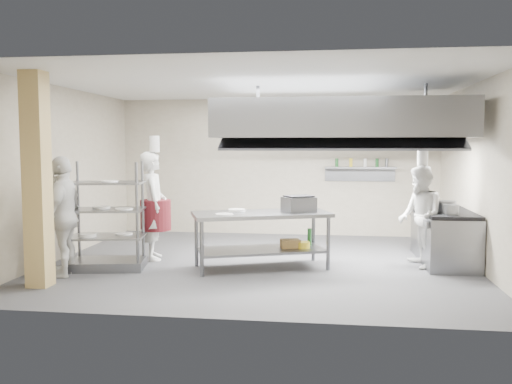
# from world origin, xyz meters

# --- Properties ---
(floor) EXTENTS (7.00, 7.00, 0.00)m
(floor) POSITION_xyz_m (0.00, 0.00, 0.00)
(floor) COLOR #2F2F31
(floor) RESTS_ON ground
(ceiling) EXTENTS (7.00, 7.00, 0.00)m
(ceiling) POSITION_xyz_m (0.00, 0.00, 3.00)
(ceiling) COLOR silver
(ceiling) RESTS_ON wall_back
(wall_back) EXTENTS (7.00, 0.00, 7.00)m
(wall_back) POSITION_xyz_m (0.00, 3.00, 1.50)
(wall_back) COLOR #9F937E
(wall_back) RESTS_ON ground
(wall_left) EXTENTS (0.00, 6.00, 6.00)m
(wall_left) POSITION_xyz_m (-3.50, 0.00, 1.50)
(wall_left) COLOR #9F937E
(wall_left) RESTS_ON ground
(wall_right) EXTENTS (0.00, 6.00, 6.00)m
(wall_right) POSITION_xyz_m (3.50, 0.00, 1.50)
(wall_right) COLOR #9F937E
(wall_right) RESTS_ON ground
(column) EXTENTS (0.30, 0.30, 3.00)m
(column) POSITION_xyz_m (-2.90, -1.90, 1.50)
(column) COLOR #DCBB71
(column) RESTS_ON floor
(exhaust_hood) EXTENTS (4.00, 2.50, 0.60)m
(exhaust_hood) POSITION_xyz_m (1.30, 0.40, 2.40)
(exhaust_hood) COLOR gray
(exhaust_hood) RESTS_ON ceiling
(hood_strip_a) EXTENTS (1.60, 0.12, 0.04)m
(hood_strip_a) POSITION_xyz_m (0.40, 0.40, 2.08)
(hood_strip_a) COLOR white
(hood_strip_a) RESTS_ON exhaust_hood
(hood_strip_b) EXTENTS (1.60, 0.12, 0.04)m
(hood_strip_b) POSITION_xyz_m (2.20, 0.40, 2.08)
(hood_strip_b) COLOR white
(hood_strip_b) RESTS_ON exhaust_hood
(wall_shelf) EXTENTS (1.50, 0.28, 0.04)m
(wall_shelf) POSITION_xyz_m (1.80, 2.84, 1.50)
(wall_shelf) COLOR gray
(wall_shelf) RESTS_ON wall_back
(island) EXTENTS (2.35, 1.59, 0.91)m
(island) POSITION_xyz_m (0.06, -0.38, 0.46)
(island) COLOR gray
(island) RESTS_ON floor
(island_worktop) EXTENTS (2.35, 1.59, 0.06)m
(island_worktop) POSITION_xyz_m (0.06, -0.38, 0.88)
(island_worktop) COLOR gray
(island_worktop) RESTS_ON island
(island_undershelf) EXTENTS (2.16, 1.45, 0.04)m
(island_undershelf) POSITION_xyz_m (0.06, -0.38, 0.30)
(island_undershelf) COLOR slate
(island_undershelf) RESTS_ON island
(pass_rack) EXTENTS (1.25, 0.87, 1.73)m
(pass_rack) POSITION_xyz_m (-2.38, -0.76, 0.86)
(pass_rack) COLOR gray
(pass_rack) RESTS_ON floor
(cooking_range) EXTENTS (0.80, 2.00, 0.84)m
(cooking_range) POSITION_xyz_m (3.08, 0.50, 0.42)
(cooking_range) COLOR gray
(cooking_range) RESTS_ON floor
(range_top) EXTENTS (0.78, 1.96, 0.06)m
(range_top) POSITION_xyz_m (3.08, 0.50, 0.87)
(range_top) COLOR black
(range_top) RESTS_ON cooking_range
(chef_head) EXTENTS (0.65, 0.79, 1.87)m
(chef_head) POSITION_xyz_m (-1.88, 0.05, 0.94)
(chef_head) COLOR white
(chef_head) RESTS_ON floor
(chef_line) EXTENTS (0.73, 0.88, 1.66)m
(chef_line) POSITION_xyz_m (2.60, 0.03, 0.83)
(chef_line) COLOR silver
(chef_line) RESTS_ON floor
(chef_plating) EXTENTS (0.54, 1.11, 1.82)m
(chef_plating) POSITION_xyz_m (-2.86, -1.25, 0.91)
(chef_plating) COLOR silver
(chef_plating) RESTS_ON floor
(griddle) EXTENTS (0.60, 0.57, 0.23)m
(griddle) POSITION_xyz_m (0.65, -0.18, 1.03)
(griddle) COLOR slate
(griddle) RESTS_ON island_worktop
(wicker_basket) EXTENTS (0.36, 0.29, 0.14)m
(wicker_basket) POSITION_xyz_m (0.52, -0.24, 0.39)
(wicker_basket) COLOR olive
(wicker_basket) RESTS_ON island_undershelf
(stockpot) EXTENTS (0.28, 0.28, 0.20)m
(stockpot) POSITION_xyz_m (3.02, 0.02, 1.00)
(stockpot) COLOR gray
(stockpot) RESTS_ON range_top
(plate_stack) EXTENTS (0.28, 0.28, 0.05)m
(plate_stack) POSITION_xyz_m (-2.38, -0.76, 0.55)
(plate_stack) COLOR white
(plate_stack) RESTS_ON pass_rack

